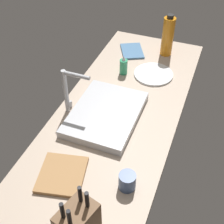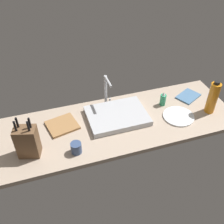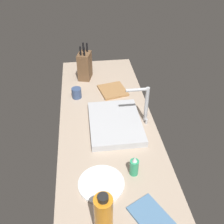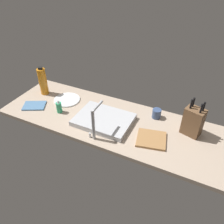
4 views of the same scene
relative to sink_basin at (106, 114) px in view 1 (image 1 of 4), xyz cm
name	(u,v)px [view 1 (image 1 of 4)]	position (x,y,z in cm)	size (l,w,h in cm)	color
countertop_slab	(112,126)	(-3.54, -4.98, -3.92)	(188.71, 63.54, 3.50)	tan
sink_basin	(106,114)	(0.00, 0.00, 0.00)	(45.23, 33.55, 4.33)	#B7BABF
faucet	(69,88)	(-2.48, 18.98, 13.52)	(5.50, 15.23, 26.17)	#B7BABF
cutting_board	(62,174)	(-41.79, 3.78, -1.27)	(21.26, 19.61, 1.80)	#9E7042
soap_bottle	(124,66)	(40.86, 4.55, 3.08)	(4.81, 4.81, 12.28)	#2D9966
water_bottle	(168,36)	(72.37, -14.57, 11.07)	(7.66, 7.66, 27.96)	orange
dinner_plate	(153,74)	(45.85, -13.44, -1.57)	(24.05, 24.05, 1.20)	white
dish_towel	(132,51)	(66.71, 7.39, -1.57)	(19.22, 13.85, 1.20)	teal
coffee_mug	(127,181)	(-36.92, -24.61, 1.77)	(7.34, 7.34, 7.88)	#384C75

